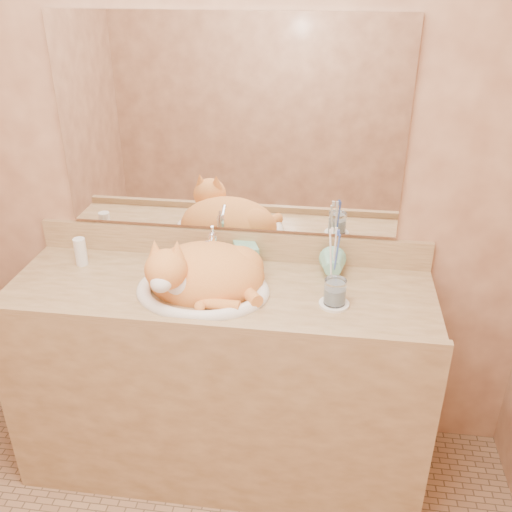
# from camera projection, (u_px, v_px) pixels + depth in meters

# --- Properties ---
(wall_back) EXTENTS (2.40, 0.02, 2.50)m
(wall_back) POSITION_uv_depth(u_px,v_px,m) (229.00, 163.00, 2.17)
(wall_back) COLOR #945F43
(wall_back) RESTS_ON ground
(vanity_counter) EXTENTS (1.60, 0.55, 0.85)m
(vanity_counter) POSITION_uv_depth(u_px,v_px,m) (222.00, 380.00, 2.31)
(vanity_counter) COLOR olive
(vanity_counter) RESTS_ON floor
(mirror) EXTENTS (1.30, 0.02, 0.80)m
(mirror) POSITION_uv_depth(u_px,v_px,m) (228.00, 128.00, 2.10)
(mirror) COLOR white
(mirror) RESTS_ON wall_back
(sink_basin) EXTENTS (0.56, 0.50, 0.15)m
(sink_basin) POSITION_uv_depth(u_px,v_px,m) (202.00, 274.00, 2.07)
(sink_basin) COLOR white
(sink_basin) RESTS_ON vanity_counter
(faucet) EXTENTS (0.06, 0.12, 0.17)m
(faucet) POSITION_uv_depth(u_px,v_px,m) (213.00, 249.00, 2.23)
(faucet) COLOR white
(faucet) RESTS_ON vanity_counter
(cat) EXTENTS (0.48, 0.41, 0.24)m
(cat) POSITION_uv_depth(u_px,v_px,m) (201.00, 272.00, 2.09)
(cat) COLOR orange
(cat) RESTS_ON sink_basin
(soap_dispenser) EXTENTS (0.11, 0.11, 0.19)m
(soap_dispenser) POSITION_uv_depth(u_px,v_px,m) (249.00, 248.00, 2.21)
(soap_dispenser) COLOR #7BC6A9
(soap_dispenser) RESTS_ON vanity_counter
(toothbrush_cup) EXTENTS (0.11, 0.11, 0.10)m
(toothbrush_cup) POSITION_uv_depth(u_px,v_px,m) (333.00, 271.00, 2.14)
(toothbrush_cup) COLOR #7BC6A9
(toothbrush_cup) RESTS_ON vanity_counter
(toothbrushes) EXTENTS (0.04, 0.04, 0.23)m
(toothbrushes) POSITION_uv_depth(u_px,v_px,m) (334.00, 251.00, 2.10)
(toothbrushes) COLOR white
(toothbrushes) RESTS_ON toothbrush_cup
(saucer) EXTENTS (0.11, 0.11, 0.01)m
(saucer) POSITION_uv_depth(u_px,v_px,m) (334.00, 304.00, 2.02)
(saucer) COLOR white
(saucer) RESTS_ON vanity_counter
(water_glass) EXTENTS (0.08, 0.08, 0.09)m
(water_glass) POSITION_uv_depth(u_px,v_px,m) (335.00, 292.00, 2.00)
(water_glass) COLOR silver
(water_glass) RESTS_ON saucer
(lotion_bottle) EXTENTS (0.05, 0.05, 0.11)m
(lotion_bottle) POSITION_uv_depth(u_px,v_px,m) (81.00, 252.00, 2.27)
(lotion_bottle) COLOR white
(lotion_bottle) RESTS_ON vanity_counter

